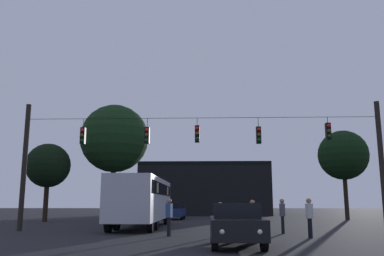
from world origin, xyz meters
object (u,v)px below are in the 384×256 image
(pedestrian_near_bus, at_px, (253,216))
(pedestrian_crossing_center, at_px, (282,214))
(pedestrian_crossing_left, at_px, (309,215))
(car_near_right, at_px, (236,224))
(pedestrian_trailing, at_px, (169,215))
(city_bus, at_px, (143,197))
(pedestrian_crossing_right, at_px, (220,217))
(car_far_left, at_px, (175,211))
(tree_right_far, at_px, (48,166))
(tree_behind_building, at_px, (115,139))
(tree_left_silhouette, at_px, (343,155))

(pedestrian_near_bus, bearing_deg, pedestrian_crossing_center, 47.36)
(pedestrian_crossing_left, bearing_deg, car_near_right, -134.58)
(pedestrian_trailing, bearing_deg, pedestrian_near_bus, -0.18)
(city_bus, bearing_deg, pedestrian_trailing, -70.47)
(city_bus, height_order, pedestrian_crossing_left, city_bus)
(pedestrian_crossing_right, bearing_deg, pedestrian_near_bus, -9.56)
(car_far_left, height_order, tree_right_far, tree_right_far)
(tree_behind_building, bearing_deg, pedestrian_near_bus, -57.80)
(pedestrian_crossing_right, bearing_deg, tree_left_silhouette, 56.51)
(pedestrian_crossing_left, bearing_deg, pedestrian_crossing_right, 166.31)
(pedestrian_crossing_center, bearing_deg, tree_right_far, 144.82)
(car_near_right, distance_m, pedestrian_crossing_center, 6.75)
(car_near_right, distance_m, pedestrian_crossing_right, 4.55)
(tree_behind_building, bearing_deg, pedestrian_crossing_right, -61.28)
(city_bus, height_order, tree_right_far, tree_right_far)
(pedestrian_trailing, height_order, tree_behind_building, tree_behind_building)
(car_near_right, relative_size, car_far_left, 0.99)
(car_near_right, xyz_separation_m, tree_left_silhouette, (11.68, 22.79, 5.06))
(city_bus, bearing_deg, tree_behind_building, 112.81)
(city_bus, height_order, car_far_left, city_bus)
(pedestrian_trailing, height_order, tree_left_silhouette, tree_left_silhouette)
(tree_left_silhouette, bearing_deg, pedestrian_crossing_center, -118.06)
(pedestrian_near_bus, height_order, pedestrian_trailing, pedestrian_trailing)
(pedestrian_crossing_center, relative_size, tree_left_silhouette, 0.21)
(pedestrian_crossing_right, xyz_separation_m, pedestrian_trailing, (-2.40, -0.24, 0.11))
(car_far_left, bearing_deg, tree_behind_building, -154.77)
(car_near_right, distance_m, pedestrian_near_bus, 4.42)
(tree_right_far, bearing_deg, tree_behind_building, 29.39)
(pedestrian_crossing_left, distance_m, pedestrian_crossing_right, 4.04)
(car_far_left, xyz_separation_m, pedestrian_crossing_center, (6.84, -17.21, 0.19))
(pedestrian_near_bus, distance_m, tree_right_far, 20.93)
(car_far_left, xyz_separation_m, pedestrian_crossing_left, (7.56, -19.78, 0.19))
(tree_left_silhouette, bearing_deg, pedestrian_crossing_left, -113.00)
(city_bus, distance_m, tree_left_silhouette, 21.05)
(pedestrian_crossing_right, relative_size, tree_behind_building, 0.15)
(city_bus, relative_size, pedestrian_crossing_right, 7.04)
(pedestrian_near_bus, xyz_separation_m, tree_right_far, (-15.28, 13.84, 3.61))
(city_bus, distance_m, pedestrian_trailing, 6.83)
(pedestrian_crossing_center, bearing_deg, pedestrian_trailing, -161.76)
(pedestrian_near_bus, relative_size, tree_right_far, 0.26)
(pedestrian_crossing_center, distance_m, tree_right_far, 21.10)
(pedestrian_crossing_right, height_order, tree_left_silhouette, tree_left_silhouette)
(car_near_right, height_order, tree_right_far, tree_right_far)
(pedestrian_near_bus, bearing_deg, pedestrian_crossing_left, -16.15)
(tree_right_far, bearing_deg, tree_left_silhouette, 10.23)
(pedestrian_crossing_center, height_order, pedestrian_crossing_right, pedestrian_crossing_center)
(pedestrian_crossing_left, xyz_separation_m, tree_behind_building, (-12.87, 17.28, 6.26))
(pedestrian_near_bus, xyz_separation_m, tree_behind_building, (-10.43, 16.57, 6.30))
(pedestrian_crossing_right, distance_m, tree_behind_building, 19.67)
(pedestrian_crossing_center, bearing_deg, tree_left_silhouette, 61.94)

